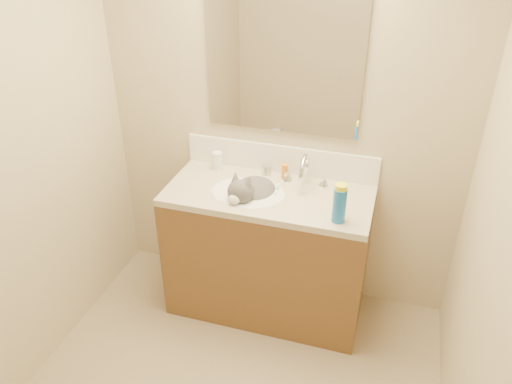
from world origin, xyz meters
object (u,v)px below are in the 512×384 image
Objects in this scene: vanity_cabinet at (268,254)px; basin at (247,202)px; spray_can at (339,205)px; amber_bottle at (285,171)px; silver_jar at (267,170)px; faucet at (305,173)px; cat at (252,195)px; pill_bottle at (217,161)px.

vanity_cabinet is 0.40m from basin.
amber_bottle is at bearing 135.93° from spray_can.
basin is at bearing 164.90° from spray_can.
vanity_cabinet is at bearing -71.34° from silver_jar.
basin is at bearing -150.88° from faucet.
basin reaches higher than vanity_cabinet.
cat is 7.04× the size of silver_jar.
faucet is 0.27m from silver_jar.
cat reaches higher than basin.
faucet reaches higher than silver_jar.
spray_can reaches higher than amber_bottle.
basin is 4.82× the size of amber_bottle.
faucet is at bearing 37.29° from vanity_cabinet.
amber_bottle is at bearing -7.84° from silver_jar.
faucet is (0.30, 0.17, 0.16)m from basin.
basin is 0.26m from silver_jar.
vanity_cabinet is 2.67× the size of basin.
cat reaches higher than silver_jar.
basin is (-0.12, -0.03, 0.38)m from vanity_cabinet.
pill_bottle is (-0.39, 0.19, 0.51)m from vanity_cabinet.
amber_bottle is (-0.13, 0.06, -0.04)m from faucet.
vanity_cabinet is at bearing 157.49° from spray_can.
pill_bottle is (-0.27, 0.22, 0.13)m from basin.
vanity_cabinet is 0.66m from pill_bottle.
amber_bottle reaches higher than basin.
pill_bottle is at bearing 174.64° from faucet.
vanity_cabinet is 0.72m from spray_can.
pill_bottle reaches higher than silver_jar.
silver_jar is (0.31, 0.02, -0.03)m from pill_bottle.
faucet is at bearing 43.29° from cat.
spray_can is (0.53, -0.17, 0.13)m from cat.
faucet is 0.66× the size of cat.
vanity_cabinet is at bearing -142.71° from faucet.
spray_can reaches higher than silver_jar.
spray_can is (0.39, -0.37, 0.05)m from amber_bottle.
pill_bottle is 1.21× the size of amber_bottle.
silver_jar is (0.05, 0.24, 0.10)m from basin.
cat reaches higher than amber_bottle.
cat is 2.21× the size of spray_can.
spray_can is (0.43, -0.18, 0.55)m from vanity_cabinet.
amber_bottle is (0.43, 0.00, -0.01)m from pill_bottle.
faucet is 2.47× the size of pill_bottle.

